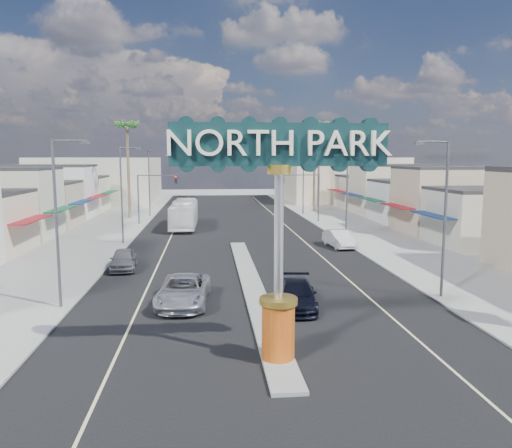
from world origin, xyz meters
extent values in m
plane|color=gray|center=(0.00, 30.00, 0.00)|extent=(160.00, 160.00, 0.00)
cube|color=black|center=(0.00, 30.00, 0.01)|extent=(20.00, 120.00, 0.01)
cube|color=gray|center=(0.00, 14.00, 0.08)|extent=(1.30, 30.00, 0.16)
cube|color=gray|center=(-14.00, 30.00, 0.06)|extent=(8.00, 120.00, 0.12)
cube|color=gray|center=(14.00, 30.00, 0.06)|extent=(8.00, 120.00, 0.12)
cube|color=beige|center=(-24.00, 43.00, 3.00)|extent=(12.00, 42.00, 6.00)
cube|color=#B7B29E|center=(24.00, 43.00, 3.00)|extent=(12.00, 42.00, 6.00)
cube|color=#B7B29E|center=(-22.00, 75.00, 4.00)|extent=(20.00, 20.00, 8.00)
cube|color=beige|center=(22.00, 75.00, 4.00)|extent=(20.00, 20.00, 8.00)
cylinder|color=#C6400F|center=(0.00, 2.00, 1.26)|extent=(1.30, 1.30, 2.20)
cylinder|color=gold|center=(0.00, 2.00, 2.49)|extent=(1.50, 1.50, 0.25)
cylinder|color=#B7B7BC|center=(0.00, 2.00, 5.01)|extent=(0.36, 0.36, 4.80)
cylinder|color=gold|center=(0.00, 2.00, 7.58)|extent=(0.90, 0.90, 0.35)
cube|color=#0D2829|center=(0.00, 2.00, 8.51)|extent=(8.20, 0.50, 1.60)
cylinder|color=#47474C|center=(-11.00, 44.00, 3.00)|extent=(0.18, 0.18, 6.00)
cylinder|color=#47474C|center=(-8.50, 44.00, 5.90)|extent=(5.00, 0.12, 0.12)
cube|color=black|center=(-6.50, 44.00, 5.40)|extent=(0.32, 0.32, 1.00)
sphere|color=red|center=(-6.50, 43.82, 5.72)|extent=(0.22, 0.22, 0.22)
cylinder|color=#47474C|center=(11.00, 44.00, 3.00)|extent=(0.18, 0.18, 6.00)
cylinder|color=#47474C|center=(8.50, 44.00, 5.90)|extent=(5.00, 0.12, 0.12)
cube|color=black|center=(6.50, 44.00, 5.40)|extent=(0.32, 0.32, 1.00)
sphere|color=red|center=(6.50, 43.82, 5.72)|extent=(0.22, 0.22, 0.22)
cylinder|color=#47474C|center=(-10.60, 10.00, 4.50)|extent=(0.16, 0.16, 9.00)
cylinder|color=#47474C|center=(-9.70, 10.00, 8.90)|extent=(1.80, 0.10, 0.10)
cube|color=#47474C|center=(-8.90, 10.00, 8.80)|extent=(0.50, 0.22, 0.15)
cylinder|color=#47474C|center=(-10.60, 30.00, 4.50)|extent=(0.16, 0.16, 9.00)
cylinder|color=#47474C|center=(-9.70, 30.00, 8.90)|extent=(1.80, 0.10, 0.10)
cube|color=#47474C|center=(-8.90, 30.00, 8.80)|extent=(0.50, 0.22, 0.15)
cylinder|color=#47474C|center=(-10.60, 52.00, 4.50)|extent=(0.16, 0.16, 9.00)
cylinder|color=#47474C|center=(-9.70, 52.00, 8.90)|extent=(1.80, 0.10, 0.10)
cube|color=#47474C|center=(-8.90, 52.00, 8.80)|extent=(0.50, 0.22, 0.15)
cylinder|color=#47474C|center=(10.60, 10.00, 4.50)|extent=(0.16, 0.16, 9.00)
cylinder|color=#47474C|center=(9.70, 10.00, 8.90)|extent=(1.80, 0.10, 0.10)
cube|color=#47474C|center=(8.90, 10.00, 8.80)|extent=(0.50, 0.22, 0.15)
cylinder|color=#47474C|center=(10.60, 30.00, 4.50)|extent=(0.16, 0.16, 9.00)
cylinder|color=#47474C|center=(9.70, 30.00, 8.90)|extent=(1.80, 0.10, 0.10)
cube|color=#47474C|center=(8.90, 30.00, 8.80)|extent=(0.50, 0.22, 0.15)
cylinder|color=#47474C|center=(10.60, 52.00, 4.50)|extent=(0.16, 0.16, 9.00)
cylinder|color=#47474C|center=(9.70, 52.00, 8.90)|extent=(1.80, 0.10, 0.10)
cube|color=#47474C|center=(8.90, 52.00, 8.80)|extent=(0.50, 0.22, 0.15)
cylinder|color=brown|center=(-13.00, 50.00, 6.00)|extent=(0.36, 0.36, 12.00)
cylinder|color=brown|center=(13.00, 56.00, 5.50)|extent=(0.36, 0.36, 11.00)
cylinder|color=brown|center=(15.00, 62.00, 6.50)|extent=(0.36, 0.36, 13.00)
imported|color=silver|center=(-4.10, 10.13, 0.79)|extent=(3.07, 5.91, 1.59)
imported|color=black|center=(2.00, 8.96, 0.72)|extent=(2.58, 5.14, 1.43)
imported|color=slate|center=(-8.82, 19.30, 0.75)|extent=(2.12, 4.52, 1.50)
imported|color=silver|center=(9.00, 26.66, 0.77)|extent=(2.13, 4.81, 1.53)
imported|color=white|center=(-5.44, 40.68, 1.58)|extent=(2.86, 11.41, 3.16)
camera|label=1|loc=(-2.69, -16.71, 8.04)|focal=35.00mm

